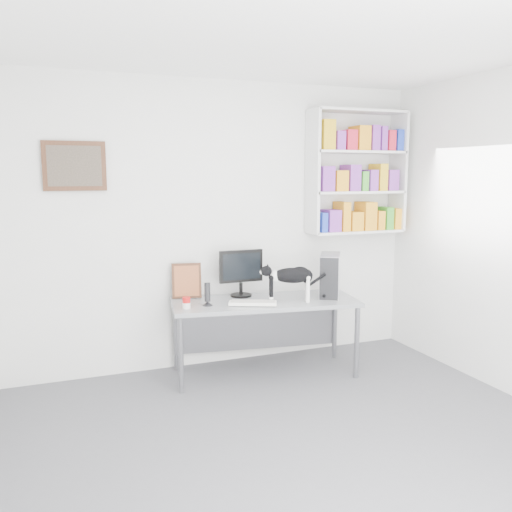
% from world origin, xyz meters
% --- Properties ---
extents(room, '(4.01, 4.01, 2.70)m').
position_xyz_m(room, '(0.00, 0.00, 1.35)').
color(room, '#535358').
rests_on(room, ground).
extents(bookshelf, '(1.03, 0.28, 1.24)m').
position_xyz_m(bookshelf, '(1.40, 1.85, 1.85)').
color(bookshelf, silver).
rests_on(bookshelf, room).
extents(wall_art, '(0.52, 0.04, 0.42)m').
position_xyz_m(wall_art, '(-1.30, 1.97, 1.90)').
color(wall_art, '#4C2B18').
rests_on(wall_art, room).
extents(desk, '(1.75, 0.90, 0.70)m').
position_xyz_m(desk, '(0.27, 1.52, 0.35)').
color(desk, gray).
rests_on(desk, room).
extents(monitor, '(0.42, 0.20, 0.45)m').
position_xyz_m(monitor, '(0.12, 1.75, 0.92)').
color(monitor, black).
rests_on(monitor, desk).
extents(keyboard, '(0.45, 0.31, 0.03)m').
position_xyz_m(keyboard, '(0.10, 1.40, 0.71)').
color(keyboard, white).
rests_on(keyboard, desk).
extents(pc_tower, '(0.36, 0.43, 0.40)m').
position_xyz_m(pc_tower, '(0.90, 1.46, 0.90)').
color(pc_tower, silver).
rests_on(pc_tower, desk).
extents(speaker, '(0.11, 0.11, 0.21)m').
position_xyz_m(speaker, '(-0.28, 1.52, 0.80)').
color(speaker, black).
rests_on(speaker, desk).
extents(leaning_print, '(0.29, 0.16, 0.33)m').
position_xyz_m(leaning_print, '(-0.37, 1.87, 0.86)').
color(leaning_print, '#4C2B18').
rests_on(leaning_print, desk).
extents(soup_can, '(0.08, 0.08, 0.10)m').
position_xyz_m(soup_can, '(-0.47, 1.48, 0.75)').
color(soup_can, red).
rests_on(soup_can, desk).
extents(cat, '(0.54, 0.32, 0.33)m').
position_xyz_m(cat, '(0.46, 1.38, 0.86)').
color(cat, black).
rests_on(cat, desk).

